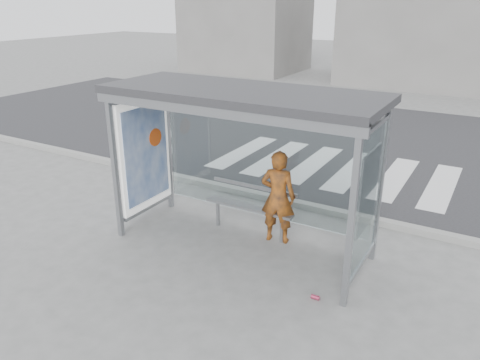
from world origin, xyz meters
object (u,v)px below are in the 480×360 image
at_px(bench, 250,206).
at_px(soda_can, 315,297).
at_px(bus_shelter, 222,127).
at_px(person, 278,197).

relative_size(bench, soda_can, 14.12).
distance_m(bus_shelter, bench, 1.56).
bearing_deg(bus_shelter, bench, 59.52).
bearing_deg(bus_shelter, soda_can, -22.63).
relative_size(person, soda_can, 13.82).
height_order(bus_shelter, bench, bus_shelter).
bearing_deg(bus_shelter, person, 28.48).
xyz_separation_m(person, soda_can, (1.20, -1.26, -0.77)).
bearing_deg(person, bench, -11.27).
height_order(person, bench, person).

